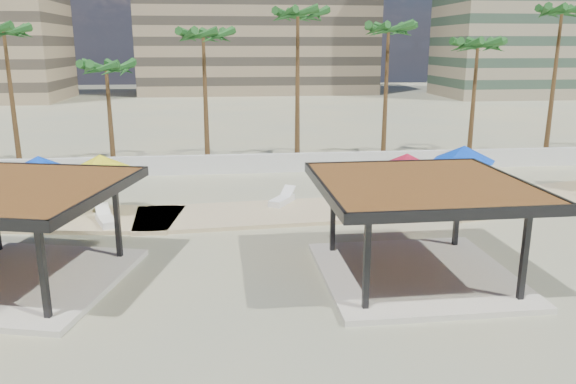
% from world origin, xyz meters
% --- Properties ---
extents(ground, '(200.00, 200.00, 0.00)m').
position_xyz_m(ground, '(0.00, 0.00, 0.00)').
color(ground, tan).
rests_on(ground, ground).
extents(promenade, '(44.45, 7.97, 0.24)m').
position_xyz_m(promenade, '(2.00, 7.67, 0.06)').
color(promenade, '#C6B284').
rests_on(promenade, ground).
extents(boundary_wall, '(56.00, 0.30, 1.20)m').
position_xyz_m(boundary_wall, '(0.00, 16.00, 0.60)').
color(boundary_wall, silver).
rests_on(boundary_wall, ground).
extents(building_mid, '(38.00, 16.00, 30.40)m').
position_xyz_m(building_mid, '(4.00, 78.00, 14.27)').
color(building_mid, '#847259').
rests_on(building_mid, ground).
extents(pavilion_central, '(6.88, 6.88, 3.44)m').
position_xyz_m(pavilion_central, '(4.65, -0.99, 2.06)').
color(pavilion_central, beige).
rests_on(pavilion_central, ground).
extents(pavilion_west, '(8.22, 8.22, 3.43)m').
position_xyz_m(pavilion_west, '(-8.77, -0.06, 2.05)').
color(pavilion_west, beige).
rests_on(pavilion_west, ground).
extents(umbrella_a, '(3.51, 3.51, 2.67)m').
position_xyz_m(umbrella_a, '(-10.39, 8.06, 2.48)').
color(umbrella_a, beige).
rests_on(umbrella_a, promenade).
extents(umbrella_b, '(4.08, 4.08, 2.77)m').
position_xyz_m(umbrella_b, '(-7.51, 7.53, 2.56)').
color(umbrella_b, beige).
rests_on(umbrella_b, promenade).
extents(umbrella_c, '(3.77, 3.77, 2.86)m').
position_xyz_m(umbrella_c, '(6.40, 5.80, 2.63)').
color(umbrella_c, beige).
rests_on(umbrella_c, promenade).
extents(umbrella_d, '(3.61, 3.61, 2.77)m').
position_xyz_m(umbrella_d, '(10.03, 7.92, 2.56)').
color(umbrella_d, beige).
rests_on(umbrella_d, promenade).
extents(lounger_a, '(1.29, 1.99, 0.72)m').
position_xyz_m(lounger_a, '(-7.10, 5.84, 0.35)').
color(lounger_a, white).
rests_on(lounger_a, promenade).
extents(lounger_b, '(1.53, 1.94, 0.72)m').
position_xyz_m(lounger_b, '(0.94, 8.22, 0.35)').
color(lounger_b, white).
rests_on(lounger_b, promenade).
extents(lounger_c, '(0.90, 1.97, 0.72)m').
position_xyz_m(lounger_c, '(11.31, 7.32, 0.35)').
color(lounger_c, white).
rests_on(lounger_c, promenade).
extents(palm_b, '(3.00, 3.00, 9.46)m').
position_xyz_m(palm_b, '(-15.00, 18.70, 8.29)').
color(palm_b, brown).
rests_on(palm_b, ground).
extents(palm_c, '(3.00, 3.00, 7.29)m').
position_xyz_m(palm_c, '(-9.00, 18.10, 6.23)').
color(palm_c, brown).
rests_on(palm_c, ground).
extents(palm_d, '(3.00, 3.00, 9.24)m').
position_xyz_m(palm_d, '(-3.00, 18.90, 8.08)').
color(palm_d, brown).
rests_on(palm_d, ground).
extents(palm_e, '(3.00, 3.00, 10.50)m').
position_xyz_m(palm_e, '(3.00, 18.40, 9.26)').
color(palm_e, brown).
rests_on(palm_e, ground).
extents(palm_f, '(3.00, 3.00, 9.64)m').
position_xyz_m(palm_f, '(9.00, 18.60, 8.45)').
color(palm_f, brown).
rests_on(palm_f, ground).
extents(palm_g, '(3.00, 3.00, 8.64)m').
position_xyz_m(palm_g, '(15.00, 18.20, 7.52)').
color(palm_g, brown).
rests_on(palm_g, ground).
extents(palm_h, '(3.00, 3.00, 10.84)m').
position_xyz_m(palm_h, '(21.00, 18.80, 9.57)').
color(palm_h, brown).
rests_on(palm_h, ground).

